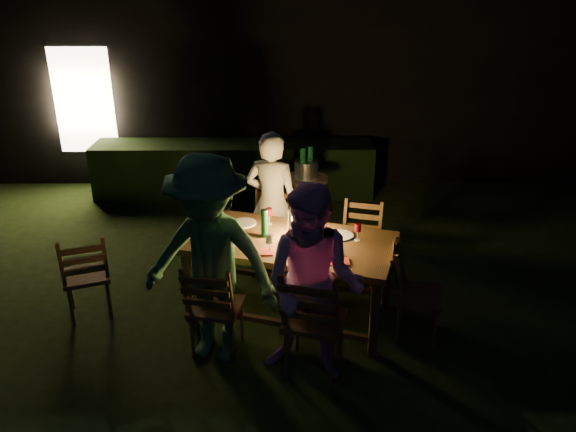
{
  "coord_description": "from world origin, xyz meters",
  "views": [
    {
      "loc": [
        0.26,
        -4.4,
        3.18
      ],
      "look_at": [
        0.3,
        0.66,
        0.96
      ],
      "focal_mm": 35.0,
      "sensor_mm": 36.0,
      "label": 1
    }
  ],
  "objects_px": {
    "dining_table": "(289,247)",
    "chair_near_right": "(314,338)",
    "side_table": "(306,184)",
    "person_opp_left": "(210,262)",
    "chair_far_left": "(271,248)",
    "chair_far_right": "(358,261)",
    "person_house_side": "(272,204)",
    "lantern": "(296,223)",
    "person_opp_right": "(313,286)",
    "ice_bucket": "(306,169)",
    "bottle_table": "(264,223)",
    "bottle_bucket_a": "(303,166)",
    "bottle_bucket_b": "(310,164)",
    "chair_near_left": "(216,322)",
    "chair_spare": "(89,290)",
    "chair_end": "(415,308)"
  },
  "relations": [
    {
      "from": "dining_table",
      "to": "chair_near_right",
      "type": "xyz_separation_m",
      "value": [
        0.2,
        -0.87,
        -0.42
      ]
    },
    {
      "from": "chair_near_right",
      "to": "side_table",
      "type": "bearing_deg",
      "value": 106.14
    },
    {
      "from": "chair_near_right",
      "to": "person_opp_left",
      "type": "relative_size",
      "value": 0.57
    },
    {
      "from": "chair_far_left",
      "to": "chair_far_right",
      "type": "relative_size",
      "value": 1.0
    },
    {
      "from": "person_house_side",
      "to": "side_table",
      "type": "distance_m",
      "value": 1.12
    },
    {
      "from": "lantern",
      "to": "side_table",
      "type": "relative_size",
      "value": 0.46
    },
    {
      "from": "chair_far_left",
      "to": "person_opp_right",
      "type": "bearing_deg",
      "value": 111.66
    },
    {
      "from": "chair_far_left",
      "to": "lantern",
      "type": "bearing_deg",
      "value": 117.0
    },
    {
      "from": "person_opp_right",
      "to": "ice_bucket",
      "type": "distance_m",
      "value": 2.87
    },
    {
      "from": "side_table",
      "to": "ice_bucket",
      "type": "height_order",
      "value": "ice_bucket"
    },
    {
      "from": "bottle_table",
      "to": "bottle_bucket_a",
      "type": "bearing_deg",
      "value": 77.01
    },
    {
      "from": "bottle_bucket_b",
      "to": "chair_near_left",
      "type": "bearing_deg",
      "value": -110.03
    },
    {
      "from": "lantern",
      "to": "bottle_bucket_b",
      "type": "relative_size",
      "value": 1.09
    },
    {
      "from": "person_house_side",
      "to": "chair_spare",
      "type": "bearing_deg",
      "value": 44.96
    },
    {
      "from": "bottle_bucket_a",
      "to": "bottle_bucket_b",
      "type": "relative_size",
      "value": 1.0
    },
    {
      "from": "chair_end",
      "to": "person_house_side",
      "type": "relative_size",
      "value": 0.58
    },
    {
      "from": "person_opp_right",
      "to": "lantern",
      "type": "bearing_deg",
      "value": 114.69
    },
    {
      "from": "chair_far_left",
      "to": "chair_far_right",
      "type": "distance_m",
      "value": 1.0
    },
    {
      "from": "chair_near_right",
      "to": "chair_spare",
      "type": "xyz_separation_m",
      "value": [
        -2.18,
        0.85,
        -0.03
      ]
    },
    {
      "from": "person_opp_right",
      "to": "side_table",
      "type": "relative_size",
      "value": 2.27
    },
    {
      "from": "side_table",
      "to": "person_opp_left",
      "type": "bearing_deg",
      "value": -109.33
    },
    {
      "from": "chair_near_left",
      "to": "chair_end",
      "type": "xyz_separation_m",
      "value": [
        1.83,
        0.23,
        -0.01
      ]
    },
    {
      "from": "person_opp_right",
      "to": "bottle_bucket_b",
      "type": "height_order",
      "value": "person_opp_right"
    },
    {
      "from": "chair_near_right",
      "to": "chair_end",
      "type": "height_order",
      "value": "chair_near_right"
    },
    {
      "from": "chair_end",
      "to": "chair_far_left",
      "type": "bearing_deg",
      "value": -119.7
    },
    {
      "from": "person_opp_left",
      "to": "side_table",
      "type": "relative_size",
      "value": 2.48
    },
    {
      "from": "side_table",
      "to": "bottle_bucket_b",
      "type": "distance_m",
      "value": 0.26
    },
    {
      "from": "dining_table",
      "to": "chair_near_left",
      "type": "height_order",
      "value": "chair_near_left"
    },
    {
      "from": "chair_end",
      "to": "chair_near_left",
      "type": "bearing_deg",
      "value": -70.47
    },
    {
      "from": "chair_end",
      "to": "bottle_bucket_a",
      "type": "height_order",
      "value": "bottle_bucket_a"
    },
    {
      "from": "chair_far_right",
      "to": "bottle_table",
      "type": "relative_size",
      "value": 3.39
    },
    {
      "from": "dining_table",
      "to": "person_house_side",
      "type": "bearing_deg",
      "value": 118.76
    },
    {
      "from": "bottle_bucket_b",
      "to": "lantern",
      "type": "bearing_deg",
      "value": -96.47
    },
    {
      "from": "chair_far_left",
      "to": "chair_spare",
      "type": "distance_m",
      "value": 1.99
    },
    {
      "from": "chair_far_right",
      "to": "dining_table",
      "type": "bearing_deg",
      "value": 52.37
    },
    {
      "from": "dining_table",
      "to": "lantern",
      "type": "height_order",
      "value": "lantern"
    },
    {
      "from": "lantern",
      "to": "ice_bucket",
      "type": "bearing_deg",
      "value": 84.88
    },
    {
      "from": "chair_near_right",
      "to": "bottle_table",
      "type": "relative_size",
      "value": 3.83
    },
    {
      "from": "person_house_side",
      "to": "person_opp_right",
      "type": "height_order",
      "value": "person_opp_right"
    },
    {
      "from": "chair_near_right",
      "to": "person_opp_left",
      "type": "height_order",
      "value": "person_opp_left"
    },
    {
      "from": "bottle_bucket_a",
      "to": "bottle_bucket_b",
      "type": "xyz_separation_m",
      "value": [
        0.1,
        0.08,
        0.0
      ]
    },
    {
      "from": "chair_near_left",
      "to": "chair_near_right",
      "type": "bearing_deg",
      "value": -6.18
    },
    {
      "from": "chair_far_right",
      "to": "person_opp_right",
      "type": "xyz_separation_m",
      "value": [
        -0.57,
        -1.49,
        0.57
      ]
    },
    {
      "from": "person_opp_right",
      "to": "person_house_side",
      "type": "bearing_deg",
      "value": 118.76
    },
    {
      "from": "chair_far_left",
      "to": "dining_table",
      "type": "bearing_deg",
      "value": 112.53
    },
    {
      "from": "side_table",
      "to": "chair_far_left",
      "type": "bearing_deg",
      "value": -111.95
    },
    {
      "from": "chair_far_right",
      "to": "person_opp_left",
      "type": "distance_m",
      "value": 1.99
    },
    {
      "from": "dining_table",
      "to": "person_opp_left",
      "type": "xyz_separation_m",
      "value": [
        -0.68,
        -0.65,
        0.2
      ]
    },
    {
      "from": "chair_spare",
      "to": "person_opp_right",
      "type": "relative_size",
      "value": 0.56
    },
    {
      "from": "chair_spare",
      "to": "side_table",
      "type": "distance_m",
      "value": 2.99
    }
  ]
}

